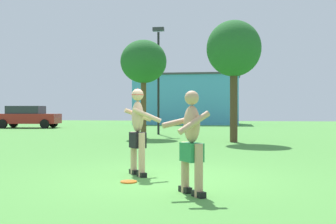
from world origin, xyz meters
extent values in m
plane|color=#4C8E3D|center=(0.00, 0.00, 0.00)|extent=(80.00, 80.00, 0.00)
cube|color=black|center=(-0.70, 0.42, 0.04)|extent=(0.24, 0.27, 0.09)
cylinder|color=#E0AD89|center=(-0.70, 0.42, 0.43)|extent=(0.13, 0.13, 0.86)
cube|color=black|center=(-0.46, 0.09, 0.04)|extent=(0.24, 0.27, 0.09)
cylinder|color=#E0AD89|center=(-0.46, 0.09, 0.43)|extent=(0.13, 0.13, 0.86)
cube|color=black|center=(-0.58, 0.25, 0.71)|extent=(0.39, 0.41, 0.31)
ellipsoid|color=#E0AD89|center=(-0.58, 0.25, 1.18)|extent=(0.37, 0.39, 0.63)
cylinder|color=#E0AD89|center=(-0.63, 0.49, 1.21)|extent=(0.54, 0.41, 0.28)
cylinder|color=#E0AD89|center=(-0.37, 0.14, 1.21)|extent=(0.57, 0.29, 0.32)
sphere|color=#E0AD89|center=(-0.58, 0.25, 1.62)|extent=(0.24, 0.24, 0.24)
cone|color=red|center=(-0.58, 0.25, 1.68)|extent=(0.35, 0.35, 0.13)
cube|color=black|center=(0.78, -1.59, 0.04)|extent=(0.24, 0.27, 0.09)
cylinder|color=tan|center=(0.78, -1.59, 0.40)|extent=(0.13, 0.13, 0.80)
cube|color=black|center=(0.54, -1.26, 0.04)|extent=(0.24, 0.27, 0.09)
cylinder|color=tan|center=(0.54, -1.26, 0.40)|extent=(0.13, 0.13, 0.80)
cube|color=#28844C|center=(0.66, -1.42, 0.66)|extent=(0.40, 0.43, 0.29)
ellipsoid|color=tan|center=(0.66, -1.42, 1.09)|extent=(0.38, 0.40, 0.58)
cylinder|color=tan|center=(0.72, -1.67, 1.12)|extent=(0.49, 0.35, 0.36)
cylinder|color=tan|center=(0.45, -1.30, 1.12)|extent=(0.54, 0.33, 0.21)
sphere|color=tan|center=(0.66, -1.42, 1.50)|extent=(0.22, 0.22, 0.22)
cylinder|color=orange|center=(-0.56, -0.54, 0.01)|extent=(0.30, 0.30, 0.03)
cube|color=maroon|center=(-13.07, 19.81, 0.67)|extent=(4.46, 2.21, 0.70)
cube|color=#282D33|center=(-13.27, 19.79, 1.30)|extent=(2.55, 1.81, 0.56)
cylinder|color=black|center=(-11.66, 20.85, 0.32)|extent=(0.66, 0.28, 0.64)
cylinder|color=black|center=(-11.48, 19.06, 0.32)|extent=(0.66, 0.28, 0.64)
cylinder|color=black|center=(-14.66, 20.56, 0.32)|extent=(0.66, 0.28, 0.64)
cylinder|color=black|center=(-14.48, 18.77, 0.32)|extent=(0.66, 0.28, 0.64)
cylinder|color=black|center=(-2.49, 13.61, 2.72)|extent=(0.12, 0.12, 5.43)
cube|color=#333338|center=(-2.49, 13.61, 5.58)|extent=(0.60, 0.24, 0.20)
cube|color=#4C9ED1|center=(-2.57, 29.34, 2.16)|extent=(9.15, 5.05, 4.32)
cube|color=#3F3F44|center=(-2.57, 29.34, 4.40)|extent=(9.51, 5.25, 0.16)
cylinder|color=#4C3823|center=(1.41, 8.98, 1.50)|extent=(0.30, 0.30, 3.00)
ellipsoid|color=#236028|center=(1.41, 8.98, 3.79)|extent=(2.20, 2.20, 2.26)
cylinder|color=brown|center=(-2.76, 11.06, 1.44)|extent=(0.26, 0.26, 2.87)
ellipsoid|color=#236028|center=(-2.76, 11.06, 3.58)|extent=(2.17, 2.17, 2.03)
camera|label=1|loc=(1.24, -7.72, 1.32)|focal=43.66mm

